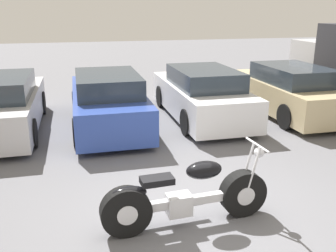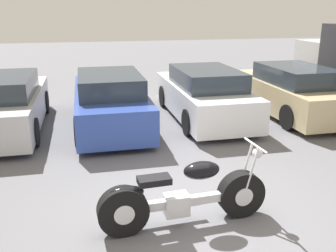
{
  "view_description": "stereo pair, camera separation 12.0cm",
  "coord_description": "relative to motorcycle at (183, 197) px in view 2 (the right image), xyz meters",
  "views": [
    {
      "loc": [
        -1.66,
        -4.76,
        2.94
      ],
      "look_at": [
        -0.09,
        1.62,
        0.85
      ],
      "focal_mm": 40.0,
      "sensor_mm": 36.0,
      "label": 1
    },
    {
      "loc": [
        -1.54,
        -4.79,
        2.94
      ],
      "look_at": [
        -0.09,
        1.62,
        0.85
      ],
      "focal_mm": 40.0,
      "sensor_mm": 36.0,
      "label": 2
    }
  ],
  "objects": [
    {
      "name": "motorcycle",
      "position": [
        0.0,
        0.0,
        0.0
      ],
      "size": [
        2.43,
        0.62,
        1.1
      ],
      "color": "black",
      "rests_on": "ground_plane"
    },
    {
      "name": "ground_plane",
      "position": [
        0.32,
        0.31,
        -0.43
      ],
      "size": [
        60.0,
        60.0,
        0.0
      ],
      "primitive_type": "plane",
      "color": "slate"
    },
    {
      "name": "parked_car_white",
      "position": [
        1.94,
        5.07,
        0.23
      ],
      "size": [
        1.78,
        4.52,
        1.4
      ],
      "color": "white",
      "rests_on": "ground_plane"
    },
    {
      "name": "parked_car_silver",
      "position": [
        -3.18,
        5.08,
        0.23
      ],
      "size": [
        1.78,
        4.52,
        1.4
      ],
      "color": "#BCBCC1",
      "rests_on": "ground_plane"
    },
    {
      "name": "parked_car_champagne",
      "position": [
        4.5,
        4.93,
        0.23
      ],
      "size": [
        1.78,
        4.52,
        1.4
      ],
      "color": "#C6B284",
      "rests_on": "ground_plane"
    },
    {
      "name": "parked_car_blue",
      "position": [
        -0.62,
        4.9,
        0.23
      ],
      "size": [
        1.78,
        4.52,
        1.4
      ],
      "color": "#2D479E",
      "rests_on": "ground_plane"
    }
  ]
}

